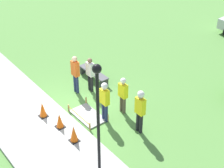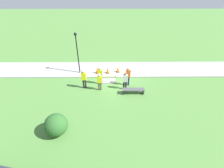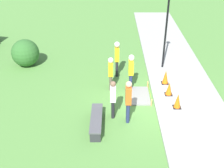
{
  "view_description": "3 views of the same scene",
  "coord_description": "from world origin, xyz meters",
  "px_view_note": "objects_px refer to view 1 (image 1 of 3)",
  "views": [
    {
      "loc": [
        10.25,
        -5.61,
        8.73
      ],
      "look_at": [
        0.64,
        1.92,
        1.04
      ],
      "focal_mm": 55.0,
      "sensor_mm": 36.0,
      "label": 1
    },
    {
      "loc": [
        0.38,
        14.27,
        9.33
      ],
      "look_at": [
        0.29,
        2.07,
        0.71
      ],
      "focal_mm": 28.0,
      "sensor_mm": 36.0,
      "label": 2
    },
    {
      "loc": [
        -10.2,
        1.85,
        7.04
      ],
      "look_at": [
        0.12,
        1.88,
        1.0
      ],
      "focal_mm": 45.0,
      "sensor_mm": 36.0,
      "label": 3
    }
  ],
  "objects_px": {
    "traffic_cone_far_patch": "(60,121)",
    "bystander_in_gray_shirt": "(90,73)",
    "traffic_cone_sidewalk_edge": "(74,134)",
    "worker_trainee": "(140,108)",
    "bystander_in_orange_shirt": "(75,72)",
    "worker_supervisor": "(123,93)",
    "worker_assistant": "(105,99)",
    "traffic_cone_near_patch": "(43,110)",
    "park_bench": "(94,74)",
    "lamppost_near": "(98,107)"
  },
  "relations": [
    {
      "from": "lamppost_near",
      "to": "park_bench",
      "type": "bearing_deg",
      "value": 146.35
    },
    {
      "from": "traffic_cone_near_patch",
      "to": "bystander_in_gray_shirt",
      "type": "bearing_deg",
      "value": 100.61
    },
    {
      "from": "park_bench",
      "to": "worker_assistant",
      "type": "relative_size",
      "value": 1.05
    },
    {
      "from": "traffic_cone_far_patch",
      "to": "worker_trainee",
      "type": "height_order",
      "value": "worker_trainee"
    },
    {
      "from": "worker_assistant",
      "to": "traffic_cone_far_patch",
      "type": "bearing_deg",
      "value": -110.61
    },
    {
      "from": "worker_assistant",
      "to": "lamppost_near",
      "type": "relative_size",
      "value": 0.44
    },
    {
      "from": "park_bench",
      "to": "worker_trainee",
      "type": "xyz_separation_m",
      "value": [
        4.24,
        -0.85,
        0.8
      ]
    },
    {
      "from": "worker_supervisor",
      "to": "lamppost_near",
      "type": "bearing_deg",
      "value": -52.27
    },
    {
      "from": "worker_trainee",
      "to": "bystander_in_orange_shirt",
      "type": "bearing_deg",
      "value": -174.19
    },
    {
      "from": "traffic_cone_far_patch",
      "to": "worker_supervisor",
      "type": "xyz_separation_m",
      "value": [
        0.64,
        2.66,
        0.56
      ]
    },
    {
      "from": "worker_trainee",
      "to": "traffic_cone_near_patch",
      "type": "bearing_deg",
      "value": -140.18
    },
    {
      "from": "traffic_cone_sidewalk_edge",
      "to": "park_bench",
      "type": "distance_m",
      "value": 4.56
    },
    {
      "from": "traffic_cone_near_patch",
      "to": "park_bench",
      "type": "xyz_separation_m",
      "value": [
        -1.19,
        3.39,
        -0.1
      ]
    },
    {
      "from": "traffic_cone_near_patch",
      "to": "traffic_cone_sidewalk_edge",
      "type": "relative_size",
      "value": 0.96
    },
    {
      "from": "traffic_cone_far_patch",
      "to": "traffic_cone_sidewalk_edge",
      "type": "height_order",
      "value": "traffic_cone_sidewalk_edge"
    },
    {
      "from": "park_bench",
      "to": "traffic_cone_sidewalk_edge",
      "type": "bearing_deg",
      "value": -44.67
    },
    {
      "from": "worker_trainee",
      "to": "lamppost_near",
      "type": "bearing_deg",
      "value": -72.3
    },
    {
      "from": "traffic_cone_sidewalk_edge",
      "to": "bystander_in_orange_shirt",
      "type": "height_order",
      "value": "bystander_in_orange_shirt"
    },
    {
      "from": "worker_trainee",
      "to": "bystander_in_orange_shirt",
      "type": "relative_size",
      "value": 1.02
    },
    {
      "from": "worker_assistant",
      "to": "bystander_in_orange_shirt",
      "type": "height_order",
      "value": "bystander_in_orange_shirt"
    },
    {
      "from": "traffic_cone_near_patch",
      "to": "traffic_cone_far_patch",
      "type": "relative_size",
      "value": 1.08
    },
    {
      "from": "park_bench",
      "to": "worker_supervisor",
      "type": "height_order",
      "value": "worker_supervisor"
    },
    {
      "from": "traffic_cone_sidewalk_edge",
      "to": "bystander_in_orange_shirt",
      "type": "distance_m",
      "value": 3.52
    },
    {
      "from": "traffic_cone_far_patch",
      "to": "bystander_in_gray_shirt",
      "type": "height_order",
      "value": "bystander_in_gray_shirt"
    },
    {
      "from": "bystander_in_gray_shirt",
      "to": "lamppost_near",
      "type": "relative_size",
      "value": 0.41
    },
    {
      "from": "worker_supervisor",
      "to": "bystander_in_gray_shirt",
      "type": "bearing_deg",
      "value": -177.26
    },
    {
      "from": "traffic_cone_sidewalk_edge",
      "to": "lamppost_near",
      "type": "relative_size",
      "value": 0.17
    },
    {
      "from": "traffic_cone_sidewalk_edge",
      "to": "worker_supervisor",
      "type": "distance_m",
      "value": 2.74
    },
    {
      "from": "traffic_cone_sidewalk_edge",
      "to": "park_bench",
      "type": "height_order",
      "value": "traffic_cone_sidewalk_edge"
    },
    {
      "from": "traffic_cone_sidewalk_edge",
      "to": "worker_assistant",
      "type": "distance_m",
      "value": 1.87
    },
    {
      "from": "park_bench",
      "to": "traffic_cone_far_patch",
      "type": "bearing_deg",
      "value": -55.31
    },
    {
      "from": "traffic_cone_near_patch",
      "to": "worker_trainee",
      "type": "relative_size",
      "value": 0.36
    },
    {
      "from": "bystander_in_orange_shirt",
      "to": "traffic_cone_sidewalk_edge",
      "type": "bearing_deg",
      "value": -34.46
    },
    {
      "from": "worker_supervisor",
      "to": "worker_assistant",
      "type": "xyz_separation_m",
      "value": [
        0.0,
        -0.94,
        0.1
      ]
    },
    {
      "from": "traffic_cone_far_patch",
      "to": "park_bench",
      "type": "bearing_deg",
      "value": 124.69
    },
    {
      "from": "worker_supervisor",
      "to": "bystander_in_gray_shirt",
      "type": "relative_size",
      "value": 0.99
    },
    {
      "from": "traffic_cone_near_patch",
      "to": "worker_trainee",
      "type": "bearing_deg",
      "value": 39.82
    },
    {
      "from": "traffic_cone_sidewalk_edge",
      "to": "worker_trainee",
      "type": "height_order",
      "value": "worker_trainee"
    },
    {
      "from": "traffic_cone_near_patch",
      "to": "lamppost_near",
      "type": "distance_m",
      "value": 4.49
    },
    {
      "from": "traffic_cone_far_patch",
      "to": "traffic_cone_sidewalk_edge",
      "type": "relative_size",
      "value": 0.89
    },
    {
      "from": "traffic_cone_sidewalk_edge",
      "to": "bystander_in_gray_shirt",
      "type": "height_order",
      "value": "bystander_in_gray_shirt"
    },
    {
      "from": "worker_assistant",
      "to": "worker_trainee",
      "type": "relative_size",
      "value": 0.96
    },
    {
      "from": "traffic_cone_sidewalk_edge",
      "to": "worker_assistant",
      "type": "height_order",
      "value": "worker_assistant"
    },
    {
      "from": "bystander_in_gray_shirt",
      "to": "lamppost_near",
      "type": "xyz_separation_m",
      "value": [
        4.36,
        -2.7,
        1.82
      ]
    },
    {
      "from": "traffic_cone_near_patch",
      "to": "bystander_in_orange_shirt",
      "type": "bearing_deg",
      "value": 110.67
    },
    {
      "from": "traffic_cone_far_patch",
      "to": "worker_assistant",
      "type": "height_order",
      "value": "worker_assistant"
    },
    {
      "from": "bystander_in_orange_shirt",
      "to": "park_bench",
      "type": "bearing_deg",
      "value": 107.05
    },
    {
      "from": "traffic_cone_far_patch",
      "to": "park_bench",
      "type": "height_order",
      "value": "traffic_cone_far_patch"
    },
    {
      "from": "worker_trainee",
      "to": "bystander_in_orange_shirt",
      "type": "height_order",
      "value": "worker_trainee"
    },
    {
      "from": "traffic_cone_near_patch",
      "to": "bystander_in_gray_shirt",
      "type": "xyz_separation_m",
      "value": [
        -0.51,
        2.74,
        0.51
      ]
    }
  ]
}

